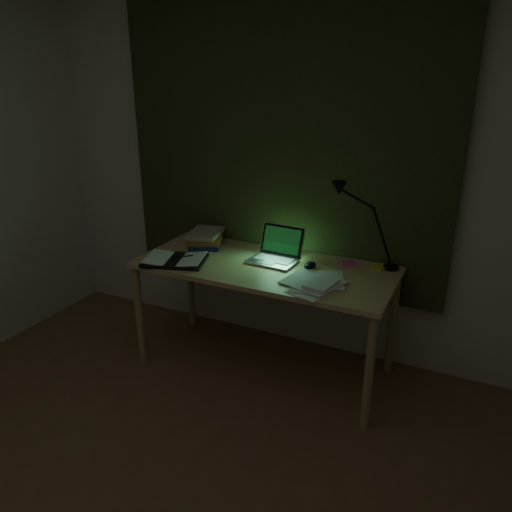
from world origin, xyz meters
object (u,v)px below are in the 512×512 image
Objects in this scene: desk at (264,318)px; book_stack at (206,238)px; laptop at (273,247)px; desk_lamp at (395,229)px; open_textbook at (175,260)px; loose_papers at (314,282)px.

book_stack is (-0.51, 0.16, 0.41)m from desk.
desk_lamp reaches higher than laptop.
desk is at bearing -17.85° from book_stack.
laptop reaches higher than desk.
desk is at bearing -106.58° from laptop.
book_stack is at bearing 162.15° from desk.
open_textbook is 1.10× the size of loose_papers.
laptop reaches higher than book_stack.
book_stack reaches higher than loose_papers.
loose_papers is 0.66× the size of desk_lamp.
desk_lamp is (1.23, 0.47, 0.24)m from open_textbook.
laptop is 0.73m from desk_lamp.
open_textbook is at bearing -175.70° from loose_papers.
loose_papers is at bearing -18.37° from book_stack.
book_stack is (0.01, 0.36, 0.04)m from open_textbook.
laptop is 1.25× the size of book_stack.
laptop is (0.02, 0.06, 0.46)m from desk.
loose_papers is at bearing -13.00° from open_textbook.
desk_lamp is at bearing 21.25° from desk.
book_stack reaches higher than desk.
open_textbook is at bearing -147.45° from desk_lamp.
desk is 0.68m from book_stack.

